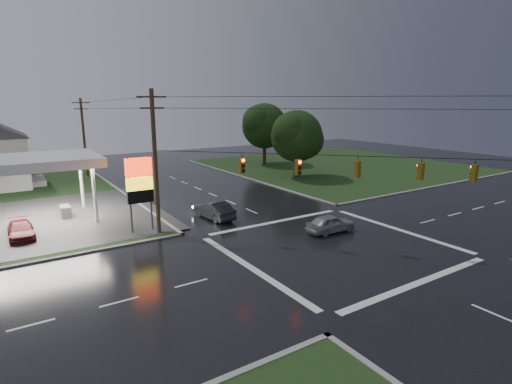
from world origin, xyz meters
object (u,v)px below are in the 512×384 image
tree_ne_near (297,136)px  tree_ne_far (265,126)px  utility_pole_nw (155,161)px  pylon_sign (139,182)px  car_north (214,210)px  utility_pole_n (84,136)px  car_pump (21,230)px  car_crossing (331,223)px

tree_ne_near → tree_ne_far: 12.39m
utility_pole_nw → pylon_sign: bearing=135.0°
utility_pole_nw → car_north: bearing=13.2°
tree_ne_near → car_north: bearing=-148.4°
utility_pole_n → tree_ne_far: bearing=-8.5°
tree_ne_near → car_north: (-18.21, -11.22, -4.79)m
car_pump → car_north: bearing=-12.9°
tree_ne_near → car_crossing: tree_ne_near is taller
utility_pole_nw → utility_pole_n: size_ratio=1.05×
car_pump → utility_pole_n: bearing=68.8°
utility_pole_nw → tree_ne_near: bearing=27.9°
pylon_sign → car_crossing: pylon_sign is taller
tree_ne_far → car_north: size_ratio=2.09×
pylon_sign → tree_ne_near: 27.23m
car_north → car_pump: size_ratio=1.09×
pylon_sign → tree_ne_near: (24.64, 11.49, 1.55)m
utility_pole_n → car_north: bearing=-78.7°
tree_ne_near → car_north: tree_ne_near is taller
pylon_sign → car_north: (6.43, 0.27, -3.24)m
tree_ne_far → car_crossing: bearing=-115.7°
car_north → car_pump: 14.90m
utility_pole_n → car_north: size_ratio=2.24×
pylon_sign → car_north: bearing=2.4°
pylon_sign → car_pump: 9.46m
car_north → car_crossing: car_north is taller
tree_ne_near → car_crossing: bearing=-121.9°
tree_ne_near → car_crossing: (-12.16, -19.53, -4.86)m
utility_pole_nw → tree_ne_near: size_ratio=1.22×
car_crossing → car_pump: size_ratio=0.95×
tree_ne_far → utility_pole_n: bearing=171.5°
car_pump → tree_ne_far: bearing=28.9°
pylon_sign → utility_pole_nw: size_ratio=0.55×
utility_pole_n → tree_ne_far: size_ratio=1.07×
utility_pole_n → car_crossing: size_ratio=2.56×
car_crossing → car_pump: 23.60m
utility_pole_nw → car_crossing: size_ratio=2.68×
car_north → car_pump: car_north is taller
tree_ne_far → car_crossing: (-15.17, -31.53, -5.48)m
car_north → tree_ne_far: bearing=-138.0°
car_crossing → car_north: bearing=38.5°
utility_pole_n → car_crossing: utility_pole_n is taller
utility_pole_n → tree_ne_near: (23.64, -16.01, 0.09)m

